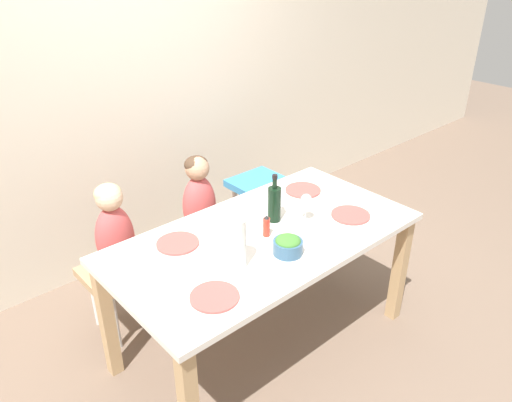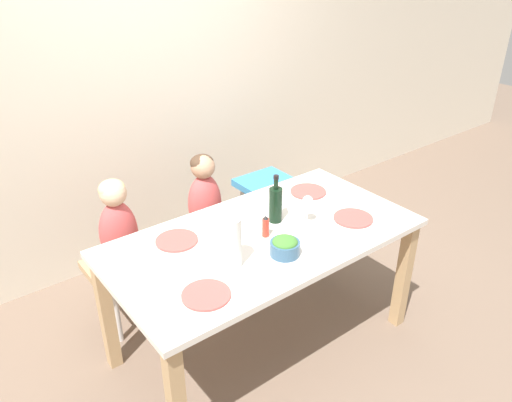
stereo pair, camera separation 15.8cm
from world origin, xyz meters
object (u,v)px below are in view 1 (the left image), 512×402
(dinner_plate_front_right, at_px, (351,215))
(dinner_plate_back_right, at_px, (303,190))
(wine_bottle, at_px, (274,203))
(dinner_plate_front_left, at_px, (215,297))
(paper_towel_roll, at_px, (235,243))
(dinner_plate_back_left, at_px, (178,243))
(person_child_left, at_px, (114,228))
(wine_glass_near, at_px, (306,202))
(chair_right_highchair, at_px, (257,198))
(chair_far_left, at_px, (121,277))
(person_child_center, at_px, (199,196))
(salad_bowl_large, at_px, (288,245))
(chair_far_center, at_px, (202,242))

(dinner_plate_front_right, bearing_deg, dinner_plate_back_right, 86.25)
(wine_bottle, relative_size, dinner_plate_front_left, 1.26)
(paper_towel_roll, xyz_separation_m, dinner_plate_back_left, (-0.10, 0.36, -0.13))
(person_child_left, xyz_separation_m, wine_glass_near, (0.83, -0.73, 0.17))
(dinner_plate_back_right, bearing_deg, chair_right_highchair, 87.86)
(chair_far_left, distance_m, person_child_center, 0.70)
(dinner_plate_front_left, xyz_separation_m, dinner_plate_back_left, (0.12, 0.48, 0.00))
(person_child_left, xyz_separation_m, person_child_center, (0.60, 0.00, 0.00))
(dinner_plate_front_right, bearing_deg, paper_towel_roll, 176.04)
(wine_bottle, bearing_deg, person_child_center, 99.05)
(dinner_plate_back_left, bearing_deg, dinner_plate_front_right, -24.11)
(person_child_center, height_order, wine_bottle, wine_bottle)
(wine_glass_near, bearing_deg, paper_towel_roll, -171.99)
(person_child_center, distance_m, dinner_plate_front_right, 0.99)
(wine_bottle, bearing_deg, salad_bowl_large, -121.53)
(dinner_plate_back_left, distance_m, dinner_plate_front_right, 1.01)
(person_child_center, bearing_deg, person_child_left, 180.00)
(chair_far_center, relative_size, wine_glass_near, 2.67)
(chair_right_highchair, xyz_separation_m, dinner_plate_back_right, (-0.02, -0.46, 0.24))
(salad_bowl_large, bearing_deg, person_child_center, 84.73)
(wine_glass_near, xyz_separation_m, salad_bowl_large, (-0.31, -0.17, -0.07))
(dinner_plate_front_right, bearing_deg, dinner_plate_back_left, 155.89)
(wine_bottle, distance_m, salad_bowl_large, 0.35)
(chair_far_center, xyz_separation_m, wine_bottle, (0.10, -0.61, 0.51))
(chair_far_center, distance_m, paper_towel_roll, 1.03)
(wine_bottle, bearing_deg, chair_far_center, 99.06)
(person_child_left, height_order, dinner_plate_front_left, person_child_left)
(chair_far_center, distance_m, dinner_plate_front_right, 1.06)
(chair_far_center, xyz_separation_m, dinner_plate_back_right, (0.49, -0.46, 0.40))
(chair_far_left, bearing_deg, dinner_plate_back_left, -72.50)
(chair_far_center, bearing_deg, chair_far_left, 180.00)
(chair_far_center, bearing_deg, person_child_left, 179.91)
(chair_right_highchair, distance_m, person_child_center, 0.54)
(wine_glass_near, height_order, dinner_plate_front_left, wine_glass_near)
(chair_far_center, relative_size, dinner_plate_front_left, 1.98)
(paper_towel_roll, relative_size, dinner_plate_front_right, 1.19)
(paper_towel_roll, height_order, wine_glass_near, paper_towel_roll)
(wine_bottle, height_order, dinner_plate_front_left, wine_bottle)
(person_child_left, relative_size, dinner_plate_front_right, 2.45)
(chair_right_highchair, relative_size, dinner_plate_back_right, 3.03)
(dinner_plate_back_right, bearing_deg, dinner_plate_front_right, -93.75)
(dinner_plate_front_right, bearing_deg, wine_bottle, 144.62)
(chair_right_highchair, xyz_separation_m, wine_glass_near, (-0.28, -0.73, 0.36))
(chair_right_highchair, height_order, person_child_center, person_child_center)
(person_child_left, height_order, dinner_plate_back_right, person_child_left)
(chair_right_highchair, relative_size, wine_glass_near, 4.08)
(chair_far_left, relative_size, person_child_center, 0.81)
(dinner_plate_back_left, bearing_deg, salad_bowl_large, -49.84)
(person_child_center, relative_size, dinner_plate_back_left, 2.45)
(paper_towel_roll, bearing_deg, person_child_left, 106.86)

